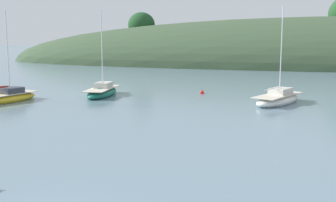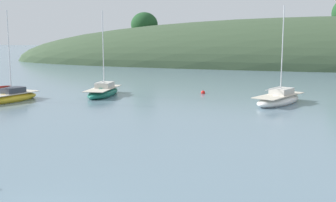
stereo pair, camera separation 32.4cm
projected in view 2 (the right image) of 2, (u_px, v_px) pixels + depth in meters
name	position (u px, v px, depth m)	size (l,w,h in m)	color
sailboat_black_sloop	(279.00, 99.00, 38.30)	(5.22, 7.11, 9.00)	white
sailboat_cream_ketch	(9.00, 97.00, 39.64)	(3.91, 6.59, 8.65)	gold
sailboat_navy_dinghy	(103.00, 92.00, 43.29)	(2.46, 6.64, 8.82)	#196B56
mooring_buoy_inner	(203.00, 93.00, 44.73)	(0.44, 0.44, 0.54)	red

